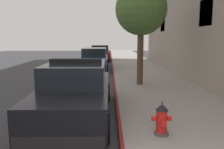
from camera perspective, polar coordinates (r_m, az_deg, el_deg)
The scene contains 8 objects.
ground_plane at distance 13.01m, azimuth -18.04°, elevation -1.92°, with size 29.94×60.00×0.20m, color #353538.
sidewalk_pavement at distance 12.57m, azimuth 9.03°, elevation -1.16°, with size 3.64×60.00×0.15m, color gray.
curb_painted_edge at distance 12.39m, azimuth 0.51°, elevation -1.19°, with size 0.08×60.00×0.15m, color maroon.
police_cruiser at distance 6.75m, azimuth -8.83°, elevation -4.10°, with size 1.94×4.84×1.68m.
parked_car_silver_ahead at distance 16.77m, azimuth -4.33°, elevation 3.75°, with size 1.94×4.84×1.56m.
parked_car_dark_far at distance 23.82m, azimuth -2.89°, elevation 5.30°, with size 1.94×4.84×1.56m.
fire_hydrant at distance 5.26m, azimuth 12.19°, elevation -10.83°, with size 0.44×0.40×0.76m.
street_tree at distance 10.66m, azimuth 7.21°, elevation 15.52°, with size 2.29×2.29×4.52m.
Camera 1 is at (-0.30, -2.20, 2.26)m, focal length 36.95 mm.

